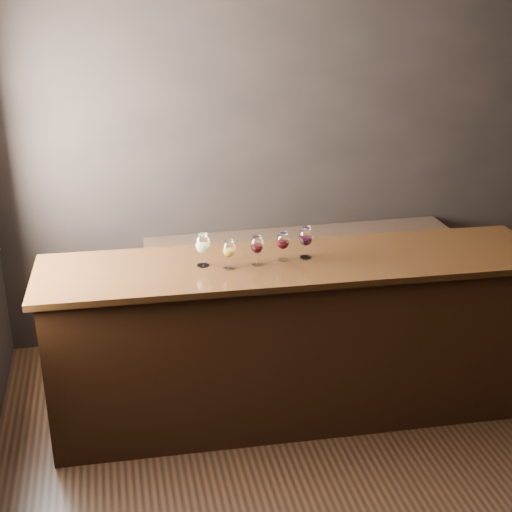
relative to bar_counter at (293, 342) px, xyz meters
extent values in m
plane|color=black|center=(0.57, -0.98, -0.54)|extent=(5.00, 5.00, 0.00)
cube|color=black|center=(0.57, 1.27, 0.86)|extent=(5.00, 0.02, 2.80)
cube|color=black|center=(0.00, 0.00, 0.00)|extent=(3.10, 0.79, 1.08)
cube|color=black|center=(0.00, 0.00, 0.56)|extent=(3.20, 0.86, 0.04)
cube|color=black|center=(0.33, 1.05, -0.11)|extent=(2.40, 0.40, 0.86)
cylinder|color=white|center=(-0.57, 0.04, 0.58)|extent=(0.07, 0.07, 0.00)
cylinder|color=white|center=(-0.57, 0.04, 0.62)|extent=(0.01, 0.01, 0.08)
ellipsoid|color=white|center=(-0.57, 0.04, 0.72)|extent=(0.09, 0.09, 0.12)
cylinder|color=white|center=(-0.57, 0.04, 0.78)|extent=(0.07, 0.07, 0.01)
ellipsoid|color=#DAE880|center=(-0.57, 0.04, 0.70)|extent=(0.07, 0.07, 0.06)
cylinder|color=white|center=(-0.42, -0.04, 0.58)|extent=(0.07, 0.07, 0.00)
cylinder|color=white|center=(-0.42, -0.04, 0.62)|extent=(0.01, 0.01, 0.07)
ellipsoid|color=white|center=(-0.42, -0.04, 0.71)|extent=(0.08, 0.08, 0.11)
cylinder|color=white|center=(-0.42, -0.04, 0.76)|extent=(0.06, 0.06, 0.01)
ellipsoid|color=#B87619|center=(-0.42, -0.04, 0.69)|extent=(0.06, 0.06, 0.05)
cylinder|color=white|center=(-0.24, -0.01, 0.58)|extent=(0.07, 0.07, 0.00)
cylinder|color=white|center=(-0.24, -0.01, 0.62)|extent=(0.01, 0.01, 0.07)
ellipsoid|color=white|center=(-0.24, -0.01, 0.71)|extent=(0.08, 0.08, 0.11)
cylinder|color=white|center=(-0.24, -0.01, 0.76)|extent=(0.06, 0.06, 0.01)
ellipsoid|color=black|center=(-0.24, -0.01, 0.69)|extent=(0.06, 0.06, 0.05)
cylinder|color=white|center=(-0.07, 0.02, 0.58)|extent=(0.07, 0.07, 0.00)
cylinder|color=white|center=(-0.07, 0.02, 0.62)|extent=(0.01, 0.01, 0.07)
ellipsoid|color=white|center=(-0.07, 0.02, 0.71)|extent=(0.08, 0.08, 0.11)
cylinder|color=white|center=(-0.07, 0.02, 0.76)|extent=(0.06, 0.06, 0.01)
ellipsoid|color=black|center=(-0.07, 0.02, 0.69)|extent=(0.06, 0.06, 0.05)
cylinder|color=white|center=(0.07, 0.03, 0.58)|extent=(0.07, 0.07, 0.00)
cylinder|color=white|center=(0.07, 0.03, 0.62)|extent=(0.01, 0.01, 0.08)
ellipsoid|color=white|center=(0.07, 0.03, 0.72)|extent=(0.09, 0.09, 0.12)
cylinder|color=white|center=(0.07, 0.03, 0.77)|extent=(0.06, 0.06, 0.01)
ellipsoid|color=black|center=(0.07, 0.03, 0.70)|extent=(0.07, 0.07, 0.06)
camera|label=1|loc=(-1.09, -3.93, 2.30)|focal=50.00mm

